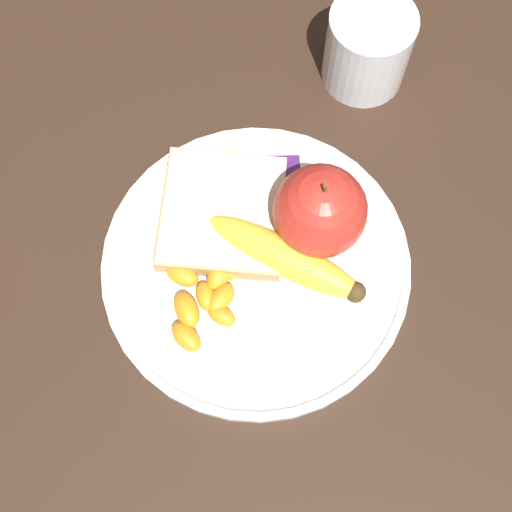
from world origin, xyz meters
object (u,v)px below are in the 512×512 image
(fork, at_px, (268,277))
(jam_packet, at_px, (282,181))
(banana, at_px, (286,258))
(bread_slice, at_px, (223,213))
(juice_glass, at_px, (367,49))
(plate, at_px, (256,265))
(apple, at_px, (320,211))

(fork, bearing_deg, jam_packet, -41.94)
(banana, xyz_separation_m, bread_slice, (0.05, 0.05, -0.01))
(juice_glass, distance_m, banana, 0.23)
(plate, distance_m, fork, 0.02)
(juice_glass, xyz_separation_m, fork, (-0.22, 0.10, -0.03))
(jam_packet, bearing_deg, plate, 161.02)
(bread_slice, bearing_deg, banana, -130.79)
(plate, xyz_separation_m, banana, (-0.00, -0.03, 0.02))
(juice_glass, xyz_separation_m, jam_packet, (-0.13, 0.09, -0.02))
(juice_glass, xyz_separation_m, banana, (-0.21, 0.09, -0.01))
(plate, xyz_separation_m, bread_slice, (0.05, 0.03, 0.02))
(plate, height_order, jam_packet, jam_packet)
(juice_glass, height_order, bread_slice, juice_glass)
(apple, distance_m, bread_slice, 0.09)
(plate, height_order, apple, apple)
(plate, bearing_deg, fork, -143.45)
(apple, bearing_deg, bread_slice, 80.64)
(juice_glass, bearing_deg, bread_slice, 138.48)
(apple, xyz_separation_m, fork, (-0.05, 0.05, -0.04))
(plate, bearing_deg, apple, -60.71)
(plate, relative_size, juice_glass, 3.31)
(plate, xyz_separation_m, fork, (-0.01, -0.01, 0.01))
(juice_glass, bearing_deg, fork, 154.71)
(plate, bearing_deg, banana, -93.15)
(apple, bearing_deg, fork, 134.52)
(banana, bearing_deg, juice_glass, -22.95)
(plate, bearing_deg, bread_slice, 31.80)
(fork, xyz_separation_m, jam_packet, (0.09, -0.02, 0.01))
(banana, bearing_deg, jam_packet, -0.17)
(apple, distance_m, fork, 0.08)
(banana, height_order, jam_packet, banana)
(plate, relative_size, bread_slice, 2.16)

